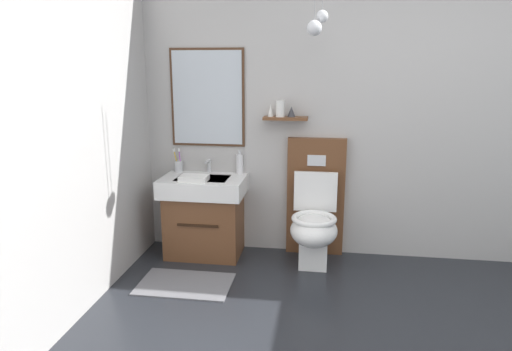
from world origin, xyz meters
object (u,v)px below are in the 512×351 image
object	(u,v)px
toilet	(315,217)
folded_hand_towel	(194,178)
vanity_sink_left	(204,214)
toothbrush_cup	(178,166)
soap_dispenser	(240,164)

from	to	relation	value
toilet	folded_hand_towel	size ratio (longest dim) A/B	4.55
toilet	folded_hand_towel	distance (m)	1.03
vanity_sink_left	folded_hand_towel	distance (m)	0.37
vanity_sink_left	folded_hand_towel	world-z (taller)	folded_hand_towel
vanity_sink_left	toilet	xyz separation A→B (m)	(0.92, 0.00, 0.02)
toilet	toothbrush_cup	distance (m)	1.25
toilet	soap_dispenser	distance (m)	0.78
vanity_sink_left	soap_dispenser	size ratio (longest dim) A/B	3.43
vanity_sink_left	soap_dispenser	distance (m)	0.52
toothbrush_cup	soap_dispenser	world-z (taller)	toothbrush_cup
vanity_sink_left	toothbrush_cup	distance (m)	0.49
toilet	toothbrush_cup	bearing A→B (deg)	172.29
vanity_sink_left	toilet	distance (m)	0.92
vanity_sink_left	soap_dispenser	world-z (taller)	soap_dispenser
toilet	toothbrush_cup	world-z (taller)	toilet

